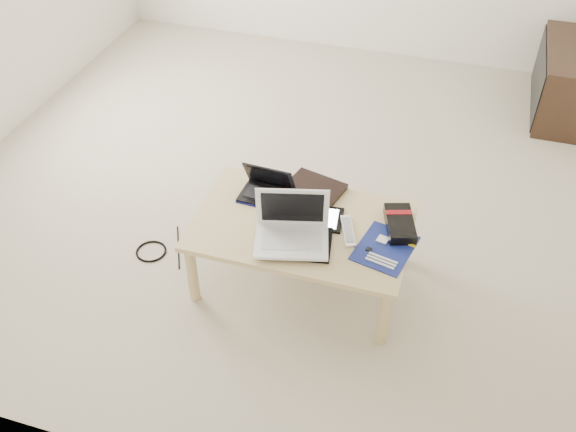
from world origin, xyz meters
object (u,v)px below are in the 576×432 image
(netbook, at_px, (267,189))
(white_laptop, at_px, (292,230))
(gpu_box, at_px, (400,224))
(media_cabinet, at_px, (567,80))
(coffee_table, at_px, (302,231))

(netbook, xyz_separation_m, white_laptop, (0.23, -0.30, 0.03))
(white_laptop, xyz_separation_m, gpu_box, (0.49, 0.25, -0.04))
(gpu_box, bearing_deg, media_cabinet, 67.17)
(netbook, distance_m, gpu_box, 0.72)
(coffee_table, bearing_deg, media_cabinet, 58.41)
(netbook, bearing_deg, coffee_table, -34.87)
(media_cabinet, relative_size, netbook, 3.18)
(media_cabinet, bearing_deg, gpu_box, -112.83)
(coffee_table, distance_m, gpu_box, 0.50)
(netbook, distance_m, white_laptop, 0.38)
(netbook, bearing_deg, gpu_box, -4.57)
(netbook, height_order, white_laptop, white_laptop)
(media_cabinet, bearing_deg, coffee_table, -121.59)
(gpu_box, bearing_deg, netbook, 175.43)
(netbook, xyz_separation_m, gpu_box, (0.72, -0.06, -0.01))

